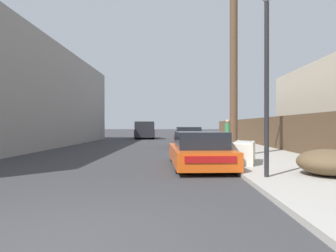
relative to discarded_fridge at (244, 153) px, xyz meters
name	(u,v)px	position (x,y,z in m)	size (l,w,h in m)	color
ground_plane	(60,249)	(-3.81, -7.10, -0.49)	(220.00, 220.00, 0.00)	#38383A
sidewalk_curb	(218,141)	(1.49, 16.40, -0.43)	(4.20, 63.00, 0.12)	#ADA89E
discarded_fridge	(244,153)	(0.00, 0.00, 0.00)	(1.19, 1.90, 0.77)	silver
parked_sports_car_red	(199,151)	(-1.61, -0.17, 0.07)	(2.12, 4.77, 1.24)	#E05114
car_parked_mid	(188,138)	(-1.56, 9.19, 0.14)	(1.86, 4.25, 1.34)	#5B1E19
pickup_truck	(145,130)	(-5.62, 21.71, 0.43)	(2.42, 5.51, 1.84)	#232328
utility_pole	(234,66)	(0.10, 2.38, 3.54)	(1.80, 0.33, 7.65)	brown
street_lamp	(267,70)	(-0.08, -2.81, 2.39)	(0.26, 0.26, 4.78)	#232326
brush_pile	(328,162)	(1.64, -2.54, -0.03)	(1.57, 1.71, 0.70)	brown
wooden_fence	(261,131)	(3.44, 9.94, 0.55)	(0.08, 37.29, 1.85)	brown
building_left_block	(0,95)	(-13.43, 8.01, 2.90)	(7.00, 26.58, 6.78)	gray
pedestrian	(227,132)	(1.13, 9.71, 0.52)	(0.34, 0.34, 1.73)	#282D42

